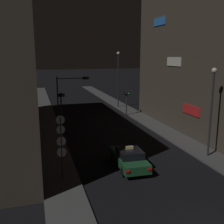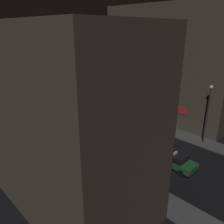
# 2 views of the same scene
# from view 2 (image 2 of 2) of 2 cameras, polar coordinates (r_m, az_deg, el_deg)

# --- Properties ---
(sidewalk_left) EXTENTS (2.34, 61.14, 0.13)m
(sidewalk_left) POSITION_cam_2_polar(r_m,az_deg,el_deg) (34.51, -19.46, -2.67)
(sidewalk_left) COLOR #4C4C4C
(sidewalk_left) RESTS_ON ground_plane
(sidewalk_right) EXTENTS (2.34, 61.14, 0.13)m
(sidewalk_right) POSITION_cam_2_polar(r_m,az_deg,el_deg) (40.40, -4.49, 1.80)
(sidewalk_right) COLOR #4C4C4C
(sidewalk_right) RESTS_ON ground_plane
(building_facade_left) EXTENTS (7.34, 24.15, 13.27)m
(building_facade_left) POSITION_cam_2_polar(r_m,az_deg,el_deg) (21.03, -19.91, 1.84)
(building_facade_left) COLOR #473D33
(building_facade_left) RESTS_ON ground_plane
(building_facade_right) EXTENTS (8.46, 18.52, 15.85)m
(building_facade_right) POSITION_cam_2_polar(r_m,az_deg,el_deg) (35.22, 14.79, 11.61)
(building_facade_right) COLOR #473D33
(building_facade_right) RESTS_ON ground_plane
(taxi) EXTENTS (2.00, 4.53, 1.62)m
(taxi) POSITION_cam_2_polar(r_m,az_deg,el_deg) (23.55, 15.24, -11.48)
(taxi) COLOR #1E512D
(taxi) RESTS_ON ground_plane
(traffic_light_overhead) EXTENTS (4.06, 0.42, 5.39)m
(traffic_light_overhead) POSITION_cam_2_polar(r_m,az_deg,el_deg) (31.45, -12.51, 3.25)
(traffic_light_overhead) COLOR #2D2D33
(traffic_light_overhead) RESTS_ON ground_plane
(traffic_light_left_kerb) EXTENTS (0.80, 0.42, 3.95)m
(traffic_light_left_kerb) POSITION_cam_2_polar(r_m,az_deg,el_deg) (27.70, -10.25, -1.29)
(traffic_light_left_kerb) COLOR #2D2D33
(traffic_light_left_kerb) RESTS_ON ground_plane
(traffic_light_right_kerb) EXTENTS (0.80, 0.42, 3.29)m
(traffic_light_right_kerb) POSITION_cam_2_polar(r_m,az_deg,el_deg) (35.81, -1.96, 3.30)
(traffic_light_right_kerb) COLOR #2D2D33
(traffic_light_right_kerb) RESTS_ON ground_plane
(sign_pole_left) EXTENTS (0.60, 0.10, 4.17)m
(sign_pole_left) POSITION_cam_2_polar(r_m,az_deg,el_deg) (18.80, 9.87, -13.37)
(sign_pole_left) COLOR #2D2D33
(sign_pole_left) RESTS_ON sidewalk_left
(street_lamp_near_block) EXTENTS (0.41, 0.41, 6.90)m
(street_lamp_near_block) POSITION_cam_2_polar(r_m,az_deg,el_deg) (27.65, 22.88, 0.81)
(street_lamp_near_block) COLOR #2D2D33
(street_lamp_near_block) RESTS_ON sidewalk_right
(street_lamp_far_block) EXTENTS (0.48, 0.48, 8.34)m
(street_lamp_far_block) POSITION_cam_2_polar(r_m,az_deg,el_deg) (39.85, -7.08, 9.61)
(street_lamp_far_block) COLOR #2D2D33
(street_lamp_far_block) RESTS_ON sidewalk_right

